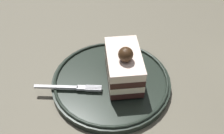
{
  "coord_description": "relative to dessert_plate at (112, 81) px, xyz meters",
  "views": [
    {
      "loc": [
        0.15,
        0.35,
        0.4
      ],
      "look_at": [
        -0.0,
        0.03,
        0.05
      ],
      "focal_mm": 42.62,
      "sensor_mm": 36.0,
      "label": 1
    }
  ],
  "objects": [
    {
      "name": "ground_plane",
      "position": [
        0.0,
        -0.03,
        -0.01
      ],
      "size": [
        2.4,
        2.4,
        0.0
      ],
      "primitive_type": "plane",
      "color": "#595345"
    },
    {
      "name": "dessert_plate",
      "position": [
        0.0,
        0.0,
        0.0
      ],
      "size": [
        0.23,
        0.23,
        0.02
      ],
      "color": "black",
      "rests_on": "ground_plane"
    },
    {
      "name": "cake_slice",
      "position": [
        -0.02,
        0.01,
        0.04
      ],
      "size": [
        0.09,
        0.12,
        0.09
      ],
      "color": "#381D19",
      "rests_on": "dessert_plate"
    },
    {
      "name": "fork",
      "position": [
        0.08,
        -0.01,
        0.01
      ],
      "size": [
        0.12,
        0.07,
        0.0
      ],
      "color": "silver",
      "rests_on": "dessert_plate"
    }
  ]
}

